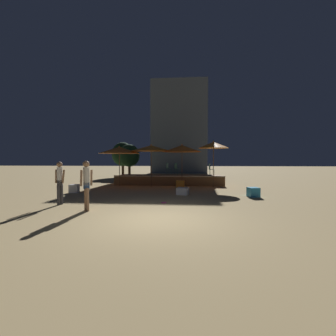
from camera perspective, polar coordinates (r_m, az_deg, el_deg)
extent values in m
plane|color=tan|center=(7.47, -3.16, -12.86)|extent=(120.00, 120.00, 0.00)
cube|color=brown|center=(17.88, 0.45, -2.98)|extent=(8.23, 2.66, 0.67)
cube|color=#CCB793|center=(16.57, 0.13, -2.09)|extent=(8.23, 0.12, 0.08)
cylinder|color=brown|center=(16.02, -4.28, -0.24)|extent=(0.05, 0.05, 2.54)
cone|color=orange|center=(16.03, -4.30, 5.04)|extent=(2.90, 2.90, 0.42)
sphere|color=orange|center=(16.04, -4.30, 5.93)|extent=(0.08, 0.08, 0.08)
cylinder|color=brown|center=(15.98, 11.44, 0.07)|extent=(0.05, 0.05, 2.74)
cone|color=orange|center=(16.00, 11.48, 5.76)|extent=(2.11, 2.11, 0.43)
sphere|color=orange|center=(16.02, 11.49, 6.67)|extent=(0.08, 0.08, 0.08)
cylinder|color=brown|center=(16.81, -12.23, -0.42)|extent=(0.05, 0.05, 2.39)
cone|color=orange|center=(16.80, -12.27, 4.46)|extent=(2.98, 2.98, 0.48)
sphere|color=orange|center=(16.82, -12.27, 5.41)|extent=(0.08, 0.08, 0.08)
cylinder|color=brown|center=(16.22, 3.56, -0.30)|extent=(0.05, 0.05, 2.48)
cone|color=orange|center=(16.22, 3.57, 4.95)|extent=(2.80, 2.80, 0.49)
sphere|color=orange|center=(16.24, 3.57, 5.94)|extent=(0.08, 0.08, 0.08)
cube|color=#2D9EDB|center=(12.53, 20.85, -5.75)|extent=(0.62, 0.62, 0.49)
cube|color=white|center=(12.48, 3.73, -5.89)|extent=(0.72, 0.72, 0.38)
cube|color=white|center=(14.24, -22.72, -4.86)|extent=(0.56, 0.56, 0.48)
cube|color=orange|center=(15.88, 3.15, -4.03)|extent=(0.60, 0.60, 0.45)
cylinder|color=#3F3F47|center=(10.82, -25.43, -6.06)|extent=(0.13, 0.13, 0.86)
cylinder|color=#3F3F47|center=(10.69, -26.05, -6.17)|extent=(0.13, 0.13, 0.86)
cylinder|color=#3F3F47|center=(10.70, -25.78, -3.42)|extent=(0.22, 0.22, 0.24)
cylinder|color=white|center=(10.67, -25.81, -1.57)|extent=(0.22, 0.22, 0.66)
cylinder|color=#997051|center=(10.79, -26.55, -1.90)|extent=(0.11, 0.09, 0.58)
cylinder|color=#997051|center=(10.56, -25.05, -1.95)|extent=(0.17, 0.10, 0.59)
sphere|color=#997051|center=(10.65, -25.85, 0.82)|extent=(0.23, 0.23, 0.23)
cylinder|color=#997051|center=(9.16, -20.11, -7.37)|extent=(0.13, 0.13, 0.88)
cylinder|color=#997051|center=(8.99, -19.81, -7.56)|extent=(0.13, 0.13, 0.88)
cylinder|color=#2D4C7F|center=(9.01, -20.00, -4.21)|extent=(0.23, 0.23, 0.24)
cylinder|color=beige|center=(8.97, -20.03, -1.95)|extent=(0.23, 0.23, 0.67)
cylinder|color=#997051|center=(8.93, -21.17, -2.41)|extent=(0.13, 0.13, 0.60)
cylinder|color=#997051|center=(9.03, -18.89, -2.33)|extent=(0.12, 0.12, 0.60)
sphere|color=#997051|center=(8.95, -20.07, 0.96)|extent=(0.24, 0.24, 0.24)
cylinder|color=#1E4C47|center=(18.37, 0.53, -0.84)|extent=(0.02, 0.02, 0.45)
cylinder|color=#1E4C47|center=(18.65, 0.90, -0.80)|extent=(0.02, 0.02, 0.45)
cylinder|color=#1E4C47|center=(18.50, -0.32, -0.82)|extent=(0.02, 0.02, 0.45)
cylinder|color=#1E4C47|center=(18.77, 0.06, -0.78)|extent=(0.02, 0.02, 0.45)
cylinder|color=#1E4C47|center=(18.56, 0.29, -0.12)|extent=(0.40, 0.40, 0.02)
cube|color=#1E4C47|center=(18.62, -0.19, 0.58)|extent=(0.15, 0.35, 0.45)
cylinder|color=#1E4C47|center=(17.33, 2.54, -1.02)|extent=(0.02, 0.02, 0.45)
cylinder|color=#1E4C47|center=(17.58, 3.10, -0.98)|extent=(0.02, 0.02, 0.45)
cylinder|color=#1E4C47|center=(17.51, 1.73, -0.99)|extent=(0.02, 0.02, 0.45)
cylinder|color=#1E4C47|center=(17.75, 2.30, -0.95)|extent=(0.02, 0.02, 0.45)
cylinder|color=#1E4C47|center=(17.53, 2.42, -0.25)|extent=(0.40, 0.40, 0.02)
cube|color=#1E4C47|center=(17.62, 1.97, 0.49)|extent=(0.22, 0.32, 0.45)
cylinder|color=#1E4C47|center=(16.92, 11.45, -1.14)|extent=(0.02, 0.02, 0.45)
cylinder|color=#1E4C47|center=(17.21, 11.66, -1.09)|extent=(0.02, 0.02, 0.45)
cylinder|color=#1E4C47|center=(16.98, 10.46, -1.12)|extent=(0.02, 0.02, 0.45)
cylinder|color=#1E4C47|center=(17.28, 10.69, -1.07)|extent=(0.02, 0.02, 0.45)
cylinder|color=#1E4C47|center=(17.09, 11.07, -0.35)|extent=(0.40, 0.40, 0.02)
cube|color=#1E4C47|center=(17.12, 10.52, 0.41)|extent=(0.15, 0.35, 0.45)
cylinder|color=#E54C99|center=(10.13, -1.08, -8.76)|extent=(0.24, 0.24, 0.03)
cylinder|color=#3D2B1C|center=(24.74, -9.77, -0.76)|extent=(0.28, 0.28, 1.39)
ellipsoid|color=black|center=(24.71, -9.80, 3.15)|extent=(2.21, 2.21, 2.43)
cylinder|color=#3D2B1C|center=(25.96, -11.38, -0.55)|extent=(0.28, 0.28, 1.46)
ellipsoid|color=black|center=(25.94, -11.41, 3.48)|extent=(2.43, 2.43, 2.68)
cube|color=#4C5666|center=(33.34, 2.85, 10.19)|extent=(7.94, 3.57, 13.20)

